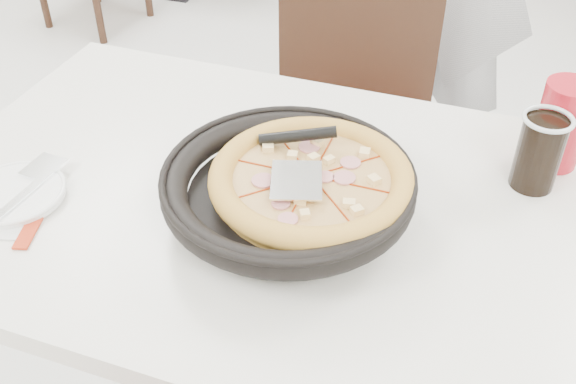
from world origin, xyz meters
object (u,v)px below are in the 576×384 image
(main_table, at_px, (267,334))
(chair_far, at_px, (356,146))
(pizza_pan, at_px, (288,196))
(pizza, at_px, (311,187))
(red_cup, at_px, (561,124))
(side_plate, at_px, (14,194))
(cola_glass, at_px, (539,154))

(main_table, relative_size, chair_far, 1.26)
(main_table, relative_size, pizza_pan, 3.69)
(pizza, relative_size, red_cup, 1.89)
(chair_far, xyz_separation_m, side_plate, (-0.42, -0.74, 0.28))
(main_table, distance_m, pizza_pan, 0.42)
(red_cup, bearing_deg, pizza, -141.44)
(chair_far, xyz_separation_m, pizza_pan, (0.03, -0.62, 0.32))
(chair_far, xyz_separation_m, cola_glass, (0.41, -0.40, 0.34))
(main_table, relative_size, pizza, 3.97)
(chair_far, height_order, pizza_pan, chair_far)
(cola_glass, bearing_deg, side_plate, -157.82)
(pizza_pan, bearing_deg, red_cup, 37.25)
(pizza_pan, bearing_deg, chair_far, 93.03)
(main_table, xyz_separation_m, side_plate, (-0.39, -0.15, 0.38))
(chair_far, height_order, cola_glass, chair_far)
(pizza_pan, distance_m, red_cup, 0.51)
(cola_glass, bearing_deg, chair_far, 135.43)
(main_table, bearing_deg, chair_far, 87.34)
(main_table, relative_size, red_cup, 7.50)
(cola_glass, xyz_separation_m, red_cup, (0.03, 0.08, 0.02))
(pizza_pan, xyz_separation_m, cola_glass, (0.37, 0.22, 0.02))
(pizza_pan, relative_size, cola_glass, 2.50)
(chair_far, bearing_deg, pizza_pan, 75.81)
(red_cup, bearing_deg, chair_far, 144.00)
(main_table, bearing_deg, cola_glass, 22.87)
(chair_far, bearing_deg, red_cup, 126.78)
(pizza, distance_m, side_plate, 0.51)
(cola_glass, bearing_deg, pizza_pan, -149.03)
(pizza, relative_size, cola_glass, 2.33)
(chair_far, relative_size, cola_glass, 7.31)
(main_table, distance_m, pizza, 0.45)
(chair_far, distance_m, pizza, 0.70)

